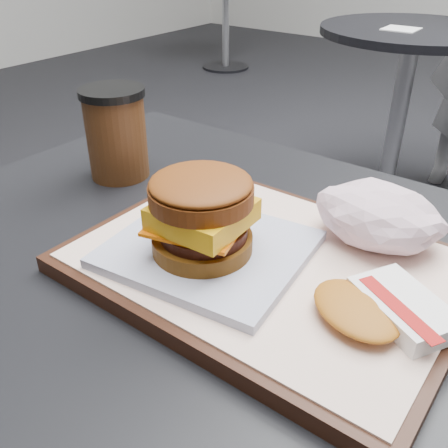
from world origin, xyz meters
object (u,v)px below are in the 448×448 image
breakfast_sandwich (204,223)px  neighbor_table (405,80)px  serving_tray (266,265)px  crumpled_wrapper (379,216)px  customer_table (225,369)px  coffee_cup (116,132)px  hash_brown (382,308)px

breakfast_sandwich → neighbor_table: breakfast_sandwich is taller
serving_tray → crumpled_wrapper: crumpled_wrapper is taller
customer_table → coffee_cup: bearing=164.7°
coffee_cup → hash_brown: bearing=-12.1°
crumpled_wrapper → serving_tray: bearing=-127.4°
serving_tray → hash_brown: 0.13m
breakfast_sandwich → coffee_cup: bearing=155.8°
coffee_cup → breakfast_sandwich: bearing=-24.2°
customer_table → serving_tray: size_ratio=2.11×
customer_table → coffee_cup: 0.35m
crumpled_wrapper → neighbor_table: (-0.48, 1.56, -0.27)m
crumpled_wrapper → coffee_cup: 0.37m
crumpled_wrapper → customer_table: bearing=-146.0°
customer_table → breakfast_sandwich: 0.25m
breakfast_sandwich → coffee_cup: 0.27m
hash_brown → crumpled_wrapper: 0.13m
neighbor_table → crumpled_wrapper: bearing=-72.8°
breakfast_sandwich → hash_brown: (0.18, 0.02, -0.03)m
customer_table → crumpled_wrapper: crumpled_wrapper is taller
serving_tray → coffee_cup: coffee_cup is taller
serving_tray → breakfast_sandwich: size_ratio=1.82×
customer_table → serving_tray: serving_tray is taller
crumpled_wrapper → coffee_cup: bearing=-176.2°
crumpled_wrapper → coffee_cup: (-0.37, -0.02, 0.01)m
coffee_cup → neighbor_table: (-0.11, 1.59, -0.28)m
hash_brown → coffee_cup: 0.43m
serving_tray → neighbor_table: size_ratio=0.51×
serving_tray → crumpled_wrapper: 0.13m
hash_brown → crumpled_wrapper: (-0.05, 0.12, 0.02)m
customer_table → serving_tray: 0.20m
crumpled_wrapper → neighbor_table: bearing=107.2°
customer_table → coffee_cup: coffee_cup is taller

